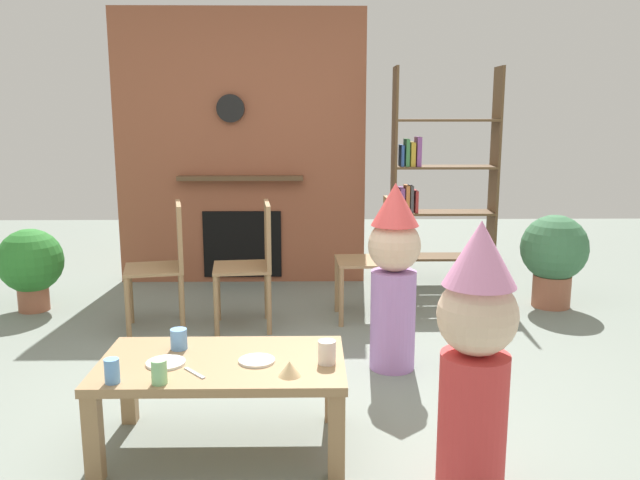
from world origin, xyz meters
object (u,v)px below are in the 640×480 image
(child_in_pink, at_px, (394,272))
(dining_chair_right, at_px, (376,251))
(bookshelf, at_px, (434,188))
(birthday_cake_slice, at_px, (290,369))
(paper_cup_near_right, at_px, (179,339))
(paper_plate_front, at_px, (257,361))
(paper_plate_rear, at_px, (166,363))
(dining_chair_left, at_px, (167,258))
(potted_plant_tall, at_px, (554,254))
(child_with_cone_hat, at_px, (475,356))
(potted_plant_short, at_px, (31,264))
(coffee_table, at_px, (222,374))
(paper_cup_far_left, at_px, (159,372))
(paper_cup_near_left, at_px, (327,352))
(paper_cup_center, at_px, (112,371))
(dining_chair_middle, at_px, (255,257))

(child_in_pink, distance_m, dining_chair_right, 0.97)
(bookshelf, bearing_deg, birthday_cake_slice, -110.94)
(paper_cup_near_right, xyz_separation_m, birthday_cake_slice, (0.53, -0.32, -0.02))
(paper_plate_front, relative_size, paper_plate_rear, 0.94)
(bookshelf, distance_m, dining_chair_left, 2.42)
(bookshelf, xyz_separation_m, potted_plant_tall, (0.83, -0.69, -0.44))
(child_with_cone_hat, bearing_deg, potted_plant_short, -21.32)
(coffee_table, distance_m, paper_cup_far_left, 0.36)
(bookshelf, height_order, paper_cup_far_left, bookshelf)
(paper_cup_far_left, xyz_separation_m, dining_chair_right, (1.10, 2.16, 0.03))
(paper_plate_front, distance_m, potted_plant_short, 2.89)
(paper_cup_near_left, relative_size, birthday_cake_slice, 1.05)
(dining_chair_left, bearing_deg, potted_plant_tall, 177.08)
(paper_cup_near_right, height_order, paper_cup_center, paper_cup_center)
(bookshelf, bearing_deg, paper_cup_center, -121.28)
(paper_plate_front, distance_m, dining_chair_right, 2.06)
(paper_cup_near_right, xyz_separation_m, potted_plant_tall, (2.53, 2.04, -0.05))
(paper_cup_near_right, distance_m, potted_plant_short, 2.53)
(dining_chair_middle, xyz_separation_m, potted_plant_tall, (2.31, 0.46, -0.08))
(coffee_table, distance_m, paper_cup_near_left, 0.49)
(child_with_cone_hat, bearing_deg, potted_plant_tall, -95.30)
(paper_cup_center, xyz_separation_m, dining_chair_left, (-0.19, 1.95, 0.03))
(child_in_pink, bearing_deg, paper_cup_far_left, 0.47)
(paper_cup_near_left, xyz_separation_m, paper_cup_center, (-0.89, -0.19, -0.00))
(bookshelf, distance_m, paper_cup_near_right, 3.25)
(paper_cup_center, height_order, dining_chair_middle, dining_chair_middle)
(paper_cup_near_right, relative_size, paper_cup_far_left, 0.96)
(paper_plate_front, xyz_separation_m, paper_plate_rear, (-0.40, -0.02, 0.00))
(paper_plate_front, xyz_separation_m, potted_plant_tall, (2.15, 2.21, -0.01))
(coffee_table, xyz_separation_m, paper_cup_center, (-0.42, -0.24, 0.12))
(paper_cup_near_right, height_order, child_in_pink, child_in_pink)
(paper_cup_center, distance_m, paper_plate_rear, 0.27)
(paper_cup_near_right, relative_size, dining_chair_middle, 0.11)
(coffee_table, bearing_deg, potted_plant_short, 129.31)
(child_in_pink, xyz_separation_m, potted_plant_short, (-2.65, 1.20, -0.22))
(potted_plant_tall, bearing_deg, bookshelf, 140.18)
(child_with_cone_hat, bearing_deg, paper_cup_center, 14.93)
(coffee_table, distance_m, potted_plant_tall, 3.18)
(paper_cup_far_left, bearing_deg, dining_chair_right, 62.91)
(dining_chair_left, bearing_deg, potted_plant_short, -33.36)
(dining_chair_right, bearing_deg, paper_plate_rear, 57.46)
(coffee_table, distance_m, dining_chair_right, 2.11)
(dining_chair_left, relative_size, dining_chair_right, 1.00)
(paper_cup_near_right, bearing_deg, paper_cup_center, -117.14)
(dining_chair_right, bearing_deg, potted_plant_tall, -171.45)
(bookshelf, relative_size, child_in_pink, 1.69)
(paper_plate_front, distance_m, paper_plate_rear, 0.40)
(dining_chair_right, bearing_deg, birthday_cake_slice, 72.05)
(birthday_cake_slice, bearing_deg, dining_chair_middle, 99.02)
(paper_cup_center, bearing_deg, paper_cup_far_left, -3.41)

